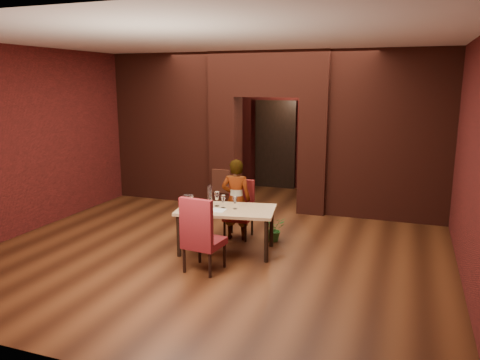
% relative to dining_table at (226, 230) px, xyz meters
% --- Properties ---
extents(floor, '(8.00, 8.00, 0.00)m').
position_rel_dining_table_xyz_m(floor, '(-0.15, 0.74, -0.35)').
color(floor, '#4C2713').
rests_on(floor, ground).
extents(ceiling, '(7.00, 8.00, 0.04)m').
position_rel_dining_table_xyz_m(ceiling, '(-0.15, 0.74, 2.85)').
color(ceiling, silver).
rests_on(ceiling, ground).
extents(wall_back, '(7.00, 0.04, 3.20)m').
position_rel_dining_table_xyz_m(wall_back, '(-0.15, 4.74, 1.25)').
color(wall_back, maroon).
rests_on(wall_back, ground).
extents(wall_front, '(7.00, 0.04, 3.20)m').
position_rel_dining_table_xyz_m(wall_front, '(-0.15, -3.26, 1.25)').
color(wall_front, maroon).
rests_on(wall_front, ground).
extents(wall_left, '(0.04, 8.00, 3.20)m').
position_rel_dining_table_xyz_m(wall_left, '(-3.65, 0.74, 1.25)').
color(wall_left, maroon).
rests_on(wall_left, ground).
extents(wall_right, '(0.04, 8.00, 3.20)m').
position_rel_dining_table_xyz_m(wall_right, '(3.35, 0.74, 1.25)').
color(wall_right, maroon).
rests_on(wall_right, ground).
extents(pillar_left, '(0.55, 0.55, 2.30)m').
position_rel_dining_table_xyz_m(pillar_left, '(-1.10, 2.74, 0.80)').
color(pillar_left, maroon).
rests_on(pillar_left, ground).
extents(pillar_right, '(0.55, 0.55, 2.30)m').
position_rel_dining_table_xyz_m(pillar_right, '(0.80, 2.74, 0.80)').
color(pillar_right, maroon).
rests_on(pillar_right, ground).
extents(lintel, '(2.45, 0.55, 0.90)m').
position_rel_dining_table_xyz_m(lintel, '(-0.15, 2.74, 2.40)').
color(lintel, maroon).
rests_on(lintel, ground).
extents(wing_wall_left, '(2.28, 0.35, 3.20)m').
position_rel_dining_table_xyz_m(wing_wall_left, '(-2.51, 2.74, 1.25)').
color(wing_wall_left, maroon).
rests_on(wing_wall_left, ground).
extents(wing_wall_right, '(2.28, 0.35, 3.20)m').
position_rel_dining_table_xyz_m(wing_wall_right, '(2.21, 2.74, 1.25)').
color(wing_wall_right, maroon).
rests_on(wing_wall_right, ground).
extents(vent_panel, '(0.40, 0.03, 0.50)m').
position_rel_dining_table_xyz_m(vent_panel, '(-1.10, 2.44, 0.20)').
color(vent_panel, '#AB4C31').
rests_on(vent_panel, ground).
extents(rear_door, '(0.90, 0.08, 2.10)m').
position_rel_dining_table_xyz_m(rear_door, '(-0.55, 4.68, 0.70)').
color(rear_door, black).
rests_on(rear_door, ground).
extents(rear_door_frame, '(1.02, 0.04, 2.22)m').
position_rel_dining_table_xyz_m(rear_door_frame, '(-0.55, 4.64, 0.70)').
color(rear_door_frame, black).
rests_on(rear_door_frame, ground).
extents(dining_table, '(1.60, 1.07, 0.69)m').
position_rel_dining_table_xyz_m(dining_table, '(0.00, 0.00, 0.00)').
color(dining_table, tan).
rests_on(dining_table, ground).
extents(chair_far, '(0.46, 0.46, 0.97)m').
position_rel_dining_table_xyz_m(chair_far, '(-0.06, 0.69, 0.14)').
color(chair_far, maroon).
rests_on(chair_far, ground).
extents(chair_near, '(0.54, 0.54, 1.08)m').
position_rel_dining_table_xyz_m(chair_near, '(-0.01, -0.80, 0.19)').
color(chair_near, maroon).
rests_on(chair_near, ground).
extents(person_seated, '(0.53, 0.39, 1.36)m').
position_rel_dining_table_xyz_m(person_seated, '(-0.07, 0.61, 0.34)').
color(person_seated, white).
rests_on(person_seated, ground).
extents(wine_glass_a, '(0.09, 0.09, 0.23)m').
position_rel_dining_table_xyz_m(wine_glass_a, '(-0.19, 0.07, 0.46)').
color(wine_glass_a, white).
rests_on(wine_glass_a, dining_table).
extents(wine_glass_b, '(0.08, 0.08, 0.20)m').
position_rel_dining_table_xyz_m(wine_glass_b, '(-0.06, 0.02, 0.45)').
color(wine_glass_b, white).
rests_on(wine_glass_b, dining_table).
extents(wine_glass_c, '(0.08, 0.08, 0.19)m').
position_rel_dining_table_xyz_m(wine_glass_c, '(0.13, 0.02, 0.44)').
color(wine_glass_c, white).
rests_on(wine_glass_c, dining_table).
extents(tasting_sheet, '(0.32, 0.24, 0.00)m').
position_rel_dining_table_xyz_m(tasting_sheet, '(-0.13, -0.15, 0.35)').
color(tasting_sheet, silver).
rests_on(tasting_sheet, dining_table).
extents(wine_bucket, '(0.17, 0.17, 0.20)m').
position_rel_dining_table_xyz_m(wine_bucket, '(-0.56, -0.18, 0.45)').
color(wine_bucket, silver).
rests_on(wine_bucket, dining_table).
extents(water_bottle, '(0.07, 0.07, 0.31)m').
position_rel_dining_table_xyz_m(water_bottle, '(-0.35, 0.18, 0.50)').
color(water_bottle, white).
rests_on(water_bottle, dining_table).
extents(potted_plant, '(0.48, 0.48, 0.40)m').
position_rel_dining_table_xyz_m(potted_plant, '(0.55, 0.73, -0.14)').
color(potted_plant, '#265C21').
rests_on(potted_plant, ground).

